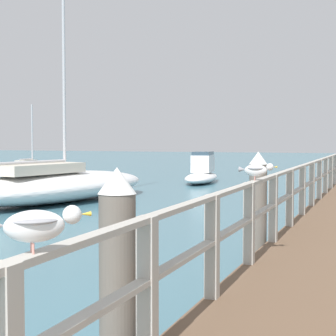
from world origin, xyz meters
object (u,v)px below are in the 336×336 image
(dock_piling_near, at_px, (117,287))
(dock_piling_far, at_px, (258,208))
(boat_4, at_px, (30,166))
(boat_2, at_px, (202,173))
(boat_0, at_px, (55,185))
(seagull_foreground, at_px, (36,224))
(seagull_background, at_px, (256,170))

(dock_piling_near, xyz_separation_m, dock_piling_far, (0.00, 5.18, 0.00))
(boat_4, bearing_deg, dock_piling_far, -48.68)
(dock_piling_near, relative_size, boat_2, 0.44)
(boat_0, bearing_deg, dock_piling_far, -30.32)
(boat_0, bearing_deg, seagull_foreground, -48.21)
(dock_piling_far, bearing_deg, boat_2, 110.21)
(boat_2, bearing_deg, dock_piling_far, -76.85)
(seagull_background, bearing_deg, boat_2, -165.42)
(boat_0, bearing_deg, boat_2, 87.63)
(dock_piling_far, xyz_separation_m, boat_2, (-5.89, 16.00, -0.46))
(boat_0, relative_size, boat_2, 2.41)
(dock_piling_far, bearing_deg, boat_4, 130.69)
(boat_0, height_order, boat_4, boat_0)
(dock_piling_far, distance_m, boat_4, 30.16)
(seagull_foreground, relative_size, boat_0, 0.04)
(dock_piling_near, xyz_separation_m, boat_4, (-19.66, 28.04, -0.67))
(dock_piling_far, height_order, boat_4, boat_4)
(seagull_foreground, xyz_separation_m, boat_0, (-8.36, 13.72, -1.12))
(dock_piling_near, relative_size, boat_0, 0.18)
(boat_4, bearing_deg, boat_2, -25.85)
(dock_piling_far, xyz_separation_m, seagull_foreground, (0.39, -6.85, 0.73))
(boat_0, bearing_deg, boat_4, 136.61)
(boat_4, bearing_deg, seagull_foreground, -55.36)
(boat_0, xyz_separation_m, boat_4, (-11.69, 15.99, -0.29))
(dock_piling_far, bearing_deg, seagull_background, -78.98)
(seagull_foreground, bearing_deg, seagull_background, 138.42)
(seagull_background, relative_size, boat_2, 0.11)
(boat_0, height_order, boat_2, boat_0)
(seagull_background, xyz_separation_m, boat_2, (-6.28, 18.00, -1.19))
(dock_piling_near, distance_m, boat_2, 22.00)
(boat_0, relative_size, boat_4, 2.40)
(dock_piling_near, bearing_deg, boat_2, 105.54)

